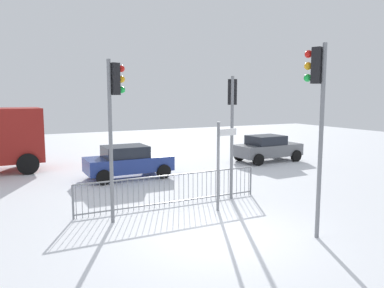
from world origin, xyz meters
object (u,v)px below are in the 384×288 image
(traffic_light_mid_left, at_px, (114,104))
(traffic_light_mid_right, at_px, (232,110))
(direction_sign_post, at_px, (220,161))
(traffic_light_rear_left, at_px, (317,98))
(car_grey_trailing, at_px, (267,148))
(car_blue_near, at_px, (128,161))

(traffic_light_mid_left, bearing_deg, traffic_light_mid_right, 82.00)
(traffic_light_mid_right, xyz_separation_m, direction_sign_post, (-1.19, -1.14, -1.59))
(traffic_light_rear_left, distance_m, direction_sign_post, 3.82)
(car_grey_trailing, bearing_deg, traffic_light_rear_left, -124.22)
(traffic_light_rear_left, xyz_separation_m, direction_sign_post, (-1.00, 3.08, -2.03))
(direction_sign_post, bearing_deg, traffic_light_mid_right, 35.41)
(direction_sign_post, bearing_deg, traffic_light_rear_left, -80.48)
(traffic_light_mid_right, bearing_deg, traffic_light_rear_left, -61.24)
(traffic_light_mid_right, relative_size, car_blue_near, 1.15)
(traffic_light_mid_left, distance_m, traffic_light_mid_right, 4.52)
(traffic_light_mid_right, relative_size, car_grey_trailing, 1.14)
(traffic_light_mid_right, bearing_deg, car_blue_near, 146.86)
(traffic_light_mid_left, relative_size, direction_sign_post, 1.64)
(car_blue_near, distance_m, car_grey_trailing, 8.40)
(traffic_light_rear_left, xyz_separation_m, car_grey_trailing, (6.20, 9.79, -2.89))
(direction_sign_post, distance_m, car_blue_near, 6.23)
(traffic_light_rear_left, height_order, direction_sign_post, traffic_light_rear_left)
(traffic_light_mid_left, xyz_separation_m, car_blue_near, (2.10, 5.61, -2.69))
(direction_sign_post, xyz_separation_m, car_grey_trailing, (7.20, 6.71, -0.86))
(traffic_light_mid_left, xyz_separation_m, direction_sign_post, (3.27, -0.45, -1.83))
(traffic_light_mid_right, bearing_deg, direction_sign_post, -104.80)
(car_blue_near, bearing_deg, car_grey_trailing, 4.31)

